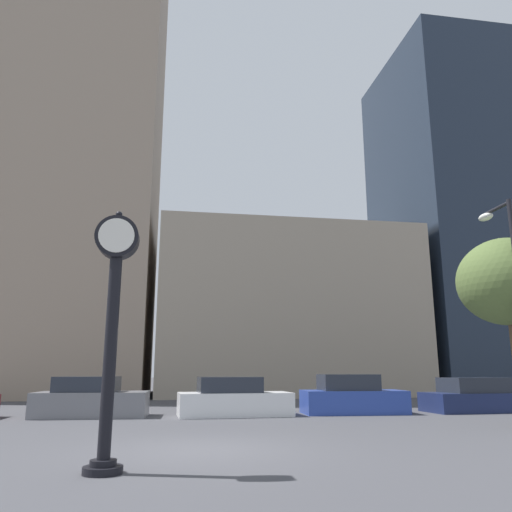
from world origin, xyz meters
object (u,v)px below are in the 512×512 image
object	(u,v)px
street_lamp_right	(509,275)
bare_tree	(507,282)
car_grey	(91,400)
car_white	(233,399)
car_navy	(480,397)
car_blue	(352,397)
street_clock	(113,312)

from	to	relation	value
street_lamp_right	bare_tree	distance (m)	1.13
car_grey	car_white	world-z (taller)	car_grey
car_grey	car_navy	bearing A→B (deg)	1.77
car_blue	street_lamp_right	world-z (taller)	street_lamp_right
street_clock	car_grey	bearing A→B (deg)	100.01
car_blue	bare_tree	xyz separation A→B (m)	(3.77, -4.67, 3.81)
car_white	bare_tree	xyz separation A→B (m)	(8.41, -4.44, 3.85)
car_grey	street_lamp_right	xyz separation A→B (m)	(12.92, -5.80, 3.86)
car_grey	bare_tree	bearing A→B (deg)	-17.48
car_grey	bare_tree	size ratio (longest dim) A/B	0.68
car_grey	car_navy	world-z (taller)	car_grey
car_white	car_blue	xyz separation A→B (m)	(4.64, 0.23, 0.03)
car_grey	car_blue	world-z (taller)	car_blue
car_white	car_navy	size ratio (longest dim) A/B	0.89
car_white	car_navy	bearing A→B (deg)	-1.52
car_blue	car_navy	size ratio (longest dim) A/B	0.84
car_grey	car_blue	size ratio (longest dim) A/B	1.00
car_white	car_navy	distance (m)	10.08
car_grey	car_white	bearing A→B (deg)	-2.30
car_navy	bare_tree	distance (m)	6.33
street_clock	bare_tree	xyz separation A→B (m)	(11.69, 5.51, 1.81)
car_white	car_blue	bearing A→B (deg)	-0.26
car_grey	street_lamp_right	distance (m)	14.68
car_navy	bare_tree	world-z (taller)	bare_tree
street_clock	street_lamp_right	size ratio (longest dim) A/B	0.66
street_clock	car_blue	size ratio (longest dim) A/B	1.12
street_clock	car_navy	xyz separation A→B (m)	(13.36, 10.23, -2.07)
car_blue	bare_tree	bearing A→B (deg)	-48.34
car_navy	street_clock	bearing A→B (deg)	-145.33
street_clock	street_lamp_right	xyz separation A→B (m)	(11.09, 4.55, 1.84)
car_grey	street_lamp_right	bearing A→B (deg)	-21.95
street_clock	car_white	size ratio (longest dim) A/B	1.07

